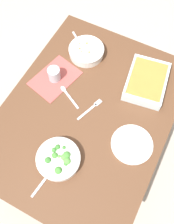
{
  "coord_description": "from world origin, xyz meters",
  "views": [
    {
      "loc": [
        -0.55,
        -0.28,
        2.01
      ],
      "look_at": [
        0.0,
        0.0,
        0.74
      ],
      "focal_mm": 40.81,
      "sensor_mm": 36.0,
      "label": 1
    }
  ],
  "objects_px": {
    "broccoli_bowl": "(59,159)",
    "spoon_by_stew": "(80,44)",
    "stew_bowl": "(86,51)",
    "spoon_by_broccoli": "(46,177)",
    "baking_dish": "(147,81)",
    "drink_cup": "(54,75)",
    "fork_on_table": "(91,108)",
    "side_plate": "(132,144)",
    "spoon_spare": "(67,94)"
  },
  "relations": [
    {
      "from": "baking_dish",
      "to": "spoon_spare",
      "type": "bearing_deg",
      "value": 125.97
    },
    {
      "from": "baking_dish",
      "to": "broccoli_bowl",
      "type": "bearing_deg",
      "value": 160.74
    },
    {
      "from": "spoon_by_stew",
      "to": "baking_dish",
      "type": "bearing_deg",
      "value": -100.42
    },
    {
      "from": "drink_cup",
      "to": "side_plate",
      "type": "distance_m",
      "value": 0.59
    },
    {
      "from": "drink_cup",
      "to": "side_plate",
      "type": "bearing_deg",
      "value": -106.81
    },
    {
      "from": "baking_dish",
      "to": "spoon_by_stew",
      "type": "bearing_deg",
      "value": 79.58
    },
    {
      "from": "baking_dish",
      "to": "spoon_by_broccoli",
      "type": "relative_size",
      "value": 1.87
    },
    {
      "from": "broccoli_bowl",
      "to": "baking_dish",
      "type": "xyz_separation_m",
      "value": [
        0.63,
        -0.22,
        0.0
      ]
    },
    {
      "from": "spoon_spare",
      "to": "fork_on_table",
      "type": "bearing_deg",
      "value": -95.96
    },
    {
      "from": "baking_dish",
      "to": "spoon_by_broccoli",
      "type": "distance_m",
      "value": 0.77
    },
    {
      "from": "broccoli_bowl",
      "to": "drink_cup",
      "type": "height_order",
      "value": "drink_cup"
    },
    {
      "from": "broccoli_bowl",
      "to": "spoon_by_stew",
      "type": "bearing_deg",
      "value": 19.95
    },
    {
      "from": "stew_bowl",
      "to": "drink_cup",
      "type": "relative_size",
      "value": 2.57
    },
    {
      "from": "baking_dish",
      "to": "fork_on_table",
      "type": "xyz_separation_m",
      "value": [
        -0.29,
        0.21,
        -0.03
      ]
    },
    {
      "from": "broccoli_bowl",
      "to": "side_plate",
      "type": "height_order",
      "value": "broccoli_bowl"
    },
    {
      "from": "spoon_by_broccoli",
      "to": "fork_on_table",
      "type": "height_order",
      "value": "spoon_by_broccoli"
    },
    {
      "from": "broccoli_bowl",
      "to": "spoon_by_stew",
      "type": "height_order",
      "value": "broccoli_bowl"
    },
    {
      "from": "spoon_by_broccoli",
      "to": "spoon_spare",
      "type": "distance_m",
      "value": 0.48
    },
    {
      "from": "side_plate",
      "to": "broccoli_bowl",
      "type": "bearing_deg",
      "value": 130.15
    },
    {
      "from": "baking_dish",
      "to": "fork_on_table",
      "type": "distance_m",
      "value": 0.36
    },
    {
      "from": "fork_on_table",
      "to": "spoon_by_stew",
      "type": "bearing_deg",
      "value": 35.62
    },
    {
      "from": "drink_cup",
      "to": "broccoli_bowl",
      "type": "bearing_deg",
      "value": -146.94
    },
    {
      "from": "baking_dish",
      "to": "drink_cup",
      "type": "height_order",
      "value": "drink_cup"
    },
    {
      "from": "baking_dish",
      "to": "spoon_by_stew",
      "type": "height_order",
      "value": "baking_dish"
    },
    {
      "from": "stew_bowl",
      "to": "broccoli_bowl",
      "type": "distance_m",
      "value": 0.69
    },
    {
      "from": "fork_on_table",
      "to": "stew_bowl",
      "type": "bearing_deg",
      "value": 31.56
    },
    {
      "from": "side_plate",
      "to": "spoon_spare",
      "type": "bearing_deg",
      "value": 76.32
    },
    {
      "from": "side_plate",
      "to": "drink_cup",
      "type": "bearing_deg",
      "value": 73.19
    },
    {
      "from": "spoon_spare",
      "to": "fork_on_table",
      "type": "xyz_separation_m",
      "value": [
        -0.02,
        -0.16,
        -0.0
      ]
    },
    {
      "from": "broccoli_bowl",
      "to": "fork_on_table",
      "type": "height_order",
      "value": "broccoli_bowl"
    },
    {
      "from": "baking_dish",
      "to": "fork_on_table",
      "type": "bearing_deg",
      "value": 143.95
    },
    {
      "from": "side_plate",
      "to": "spoon_by_stew",
      "type": "xyz_separation_m",
      "value": [
        0.47,
        0.55,
        -0.0
      ]
    },
    {
      "from": "broccoli_bowl",
      "to": "side_plate",
      "type": "distance_m",
      "value": 0.39
    },
    {
      "from": "spoon_by_stew",
      "to": "spoon_by_broccoli",
      "type": "bearing_deg",
      "value": -163.29
    },
    {
      "from": "fork_on_table",
      "to": "drink_cup",
      "type": "bearing_deg",
      "value": 74.33
    },
    {
      "from": "side_plate",
      "to": "spoon_spare",
      "type": "height_order",
      "value": "side_plate"
    },
    {
      "from": "spoon_by_stew",
      "to": "spoon_spare",
      "type": "distance_m",
      "value": 0.38
    },
    {
      "from": "drink_cup",
      "to": "fork_on_table",
      "type": "height_order",
      "value": "drink_cup"
    },
    {
      "from": "stew_bowl",
      "to": "spoon_by_stew",
      "type": "height_order",
      "value": "stew_bowl"
    },
    {
      "from": "stew_bowl",
      "to": "fork_on_table",
      "type": "height_order",
      "value": "stew_bowl"
    },
    {
      "from": "stew_bowl",
      "to": "side_plate",
      "type": "bearing_deg",
      "value": -130.72
    },
    {
      "from": "fork_on_table",
      "to": "baking_dish",
      "type": "bearing_deg",
      "value": -36.05
    },
    {
      "from": "broccoli_bowl",
      "to": "spoon_spare",
      "type": "height_order",
      "value": "broccoli_bowl"
    },
    {
      "from": "broccoli_bowl",
      "to": "fork_on_table",
      "type": "relative_size",
      "value": 1.3
    },
    {
      "from": "spoon_by_stew",
      "to": "spoon_by_broccoli",
      "type": "relative_size",
      "value": 0.86
    },
    {
      "from": "stew_bowl",
      "to": "spoon_by_broccoli",
      "type": "relative_size",
      "value": 1.24
    },
    {
      "from": "baking_dish",
      "to": "spoon_by_broccoli",
      "type": "bearing_deg",
      "value": 162.29
    },
    {
      "from": "stew_bowl",
      "to": "baking_dish",
      "type": "distance_m",
      "value": 0.41
    },
    {
      "from": "side_plate",
      "to": "stew_bowl",
      "type": "bearing_deg",
      "value": 49.28
    },
    {
      "from": "drink_cup",
      "to": "side_plate",
      "type": "height_order",
      "value": "drink_cup"
    }
  ]
}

